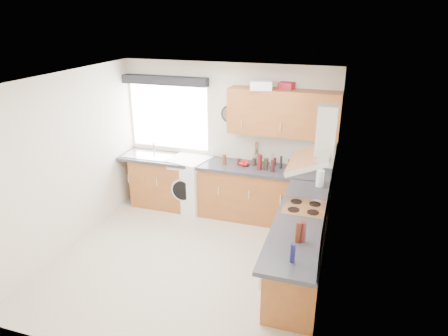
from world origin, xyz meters
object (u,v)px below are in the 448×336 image
(extractor_hood, at_px, (318,144))
(washing_machine, at_px, (189,183))
(upper_cabinets, at_px, (283,113))
(oven, at_px, (302,241))

(extractor_hood, height_order, washing_machine, extractor_hood)
(upper_cabinets, xyz_separation_m, washing_machine, (-1.55, -0.10, -1.34))
(oven, height_order, extractor_hood, extractor_hood)
(washing_machine, bearing_deg, upper_cabinets, 16.43)
(oven, distance_m, washing_machine, 2.43)
(upper_cabinets, distance_m, washing_machine, 2.05)
(oven, height_order, washing_machine, washing_machine)
(oven, relative_size, upper_cabinets, 0.50)
(oven, xyz_separation_m, upper_cabinets, (-0.55, 1.32, 1.38))
(upper_cabinets, bearing_deg, extractor_hood, -63.87)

